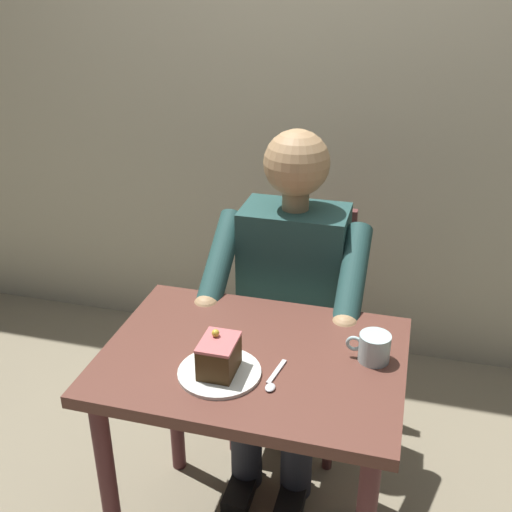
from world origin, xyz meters
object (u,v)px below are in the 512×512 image
object	(u,v)px
dining_table	(253,389)
chair	(297,314)
seated_person	(288,301)
cake_slice	(219,356)
dessert_spoon	(273,380)
coffee_cup	(374,347)

from	to	relation	value
dining_table	chair	world-z (taller)	chair
dining_table	chair	distance (m)	0.65
dining_table	seated_person	distance (m)	0.46
seated_person	cake_slice	world-z (taller)	seated_person
seated_person	cake_slice	xyz separation A→B (m)	(0.06, 0.57, 0.15)
cake_slice	dessert_spoon	distance (m)	0.15
chair	dessert_spoon	world-z (taller)	chair
cake_slice	coffee_cup	size ratio (longest dim) A/B	0.98
dessert_spoon	chair	bearing A→B (deg)	-83.61
chair	coffee_cup	bearing A→B (deg)	119.11
chair	dining_table	bearing A→B (deg)	90.00
chair	coffee_cup	distance (m)	0.72
coffee_cup	dining_table	bearing A→B (deg)	10.45
dining_table	cake_slice	xyz separation A→B (m)	(0.06, 0.11, 0.18)
dining_table	seated_person	world-z (taller)	seated_person
dessert_spoon	coffee_cup	bearing A→B (deg)	-145.69
chair	dessert_spoon	size ratio (longest dim) A/B	6.17
seated_person	cake_slice	size ratio (longest dim) A/B	10.37
chair	dessert_spoon	xyz separation A→B (m)	(-0.08, 0.74, 0.25)
seated_person	dessert_spoon	world-z (taller)	seated_person
seated_person	dessert_spoon	size ratio (longest dim) A/B	8.52
dining_table	seated_person	size ratio (longest dim) A/B	0.68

